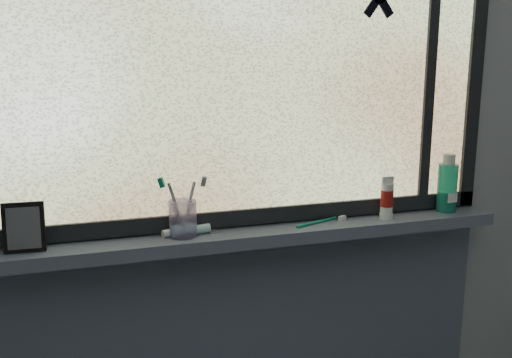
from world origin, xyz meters
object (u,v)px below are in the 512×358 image
object	(u,v)px
toothbrush_cup	(183,219)
mouthwash_bottle	(447,183)
cream_tube	(387,196)
vanity_mirror	(24,227)

from	to	relation	value
toothbrush_cup	mouthwash_bottle	size ratio (longest dim) A/B	0.66
toothbrush_cup	mouthwash_bottle	bearing A→B (deg)	0.30
toothbrush_cup	cream_tube	size ratio (longest dim) A/B	1.08
toothbrush_cup	mouthwash_bottle	world-z (taller)	mouthwash_bottle
mouthwash_bottle	cream_tube	xyz separation A→B (m)	(-0.24, -0.02, -0.02)
vanity_mirror	toothbrush_cup	size ratio (longest dim) A/B	1.27
vanity_mirror	cream_tube	distance (m)	1.10
vanity_mirror	mouthwash_bottle	distance (m)	1.34
vanity_mirror	mouthwash_bottle	world-z (taller)	mouthwash_bottle
mouthwash_bottle	cream_tube	distance (m)	0.24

